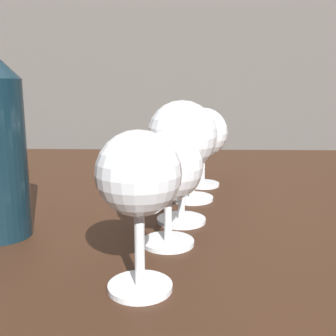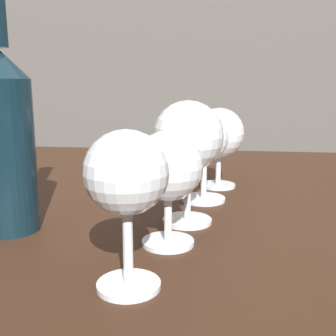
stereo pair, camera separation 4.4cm
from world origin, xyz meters
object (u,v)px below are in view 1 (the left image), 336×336
at_px(wine_glass_white, 138,177).
at_px(wine_glass_pinot, 192,140).
at_px(wine_glass_empty, 168,169).
at_px(wine_glass_port, 182,139).
at_px(wine_glass_rose, 203,134).

bearing_deg(wine_glass_white, wine_glass_pinot, 79.36).
bearing_deg(wine_glass_pinot, wine_glass_white, -100.64).
relative_size(wine_glass_white, wine_glass_pinot, 1.06).
relative_size(wine_glass_white, wine_glass_empty, 1.10).
xyz_separation_m(wine_glass_white, wine_glass_empty, (0.02, 0.10, -0.02)).
height_order(wine_glass_port, wine_glass_pinot, wine_glass_port).
bearing_deg(wine_glass_empty, wine_glass_white, -101.84).
bearing_deg(wine_glass_empty, wine_glass_pinot, 80.05).
bearing_deg(wine_glass_port, wine_glass_empty, -101.28).
bearing_deg(wine_glass_white, wine_glass_empty, 78.16).
relative_size(wine_glass_white, wine_glass_rose, 1.03).
height_order(wine_glass_empty, wine_glass_pinot, wine_glass_pinot).
distance_m(wine_glass_white, wine_glass_port, 0.18).
bearing_deg(wine_glass_rose, wine_glass_empty, -101.07).
xyz_separation_m(wine_glass_white, wine_glass_pinot, (0.05, 0.29, -0.01)).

